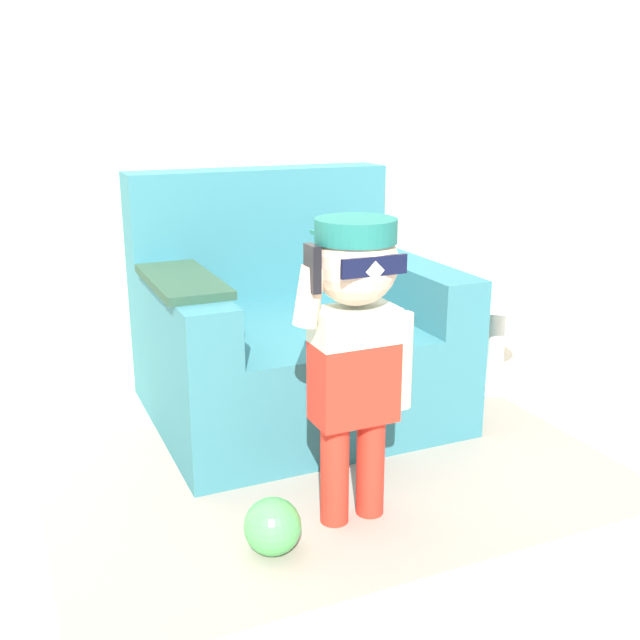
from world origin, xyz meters
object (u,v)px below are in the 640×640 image
person_child (355,326)px  side_table (496,333)px  armchair (288,333)px  toy_ball (273,526)px

person_child → side_table: (1.07, 0.74, -0.37)m
armchair → side_table: bearing=-9.0°
person_child → side_table: 1.36m
person_child → toy_ball: (-0.29, -0.07, -0.54)m
side_table → toy_ball: bearing=-149.3°
side_table → toy_ball: side_table is taller
armchair → toy_ball: size_ratio=6.95×
armchair → toy_ball: (-0.43, -0.96, -0.25)m
toy_ball → person_child: bearing=14.0°
side_table → toy_ball: size_ratio=2.61×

